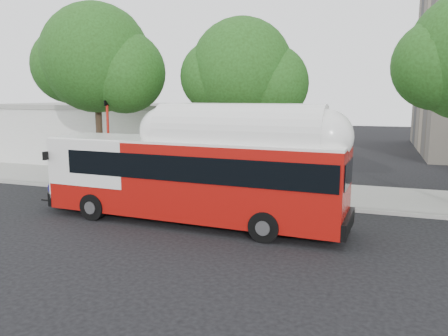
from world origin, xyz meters
name	(u,v)px	position (x,y,z in m)	size (l,w,h in m)	color
ground	(220,227)	(0.00, 0.00, 0.00)	(120.00, 120.00, 0.00)	black
sidewalk	(262,190)	(0.00, 6.50, 0.07)	(60.00, 5.00, 0.15)	gray
curb_strip	(249,201)	(0.00, 3.90, 0.07)	(60.00, 0.30, 0.15)	gray
red_curb_segment	(189,196)	(-3.00, 3.90, 0.08)	(10.00, 0.32, 0.16)	maroon
street_tree_left	(104,62)	(-8.53, 5.56, 6.60)	(6.67, 5.80, 9.74)	#2D2116
street_tree_mid	(250,74)	(-0.59, 6.06, 5.91)	(5.75, 5.00, 8.62)	#2D2116
low_commercial_bldg	(110,131)	(-14.00, 14.00, 2.15)	(16.20, 10.20, 4.25)	silver
transit_bus	(193,179)	(-1.14, 0.16, 1.72)	(12.57, 3.17, 3.69)	#9D0F0A
signal_pole	(109,145)	(-7.57, 4.22, 2.37)	(0.13, 0.44, 4.62)	red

